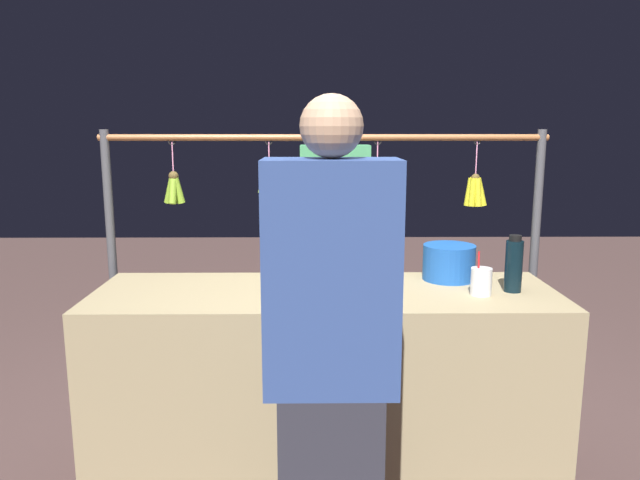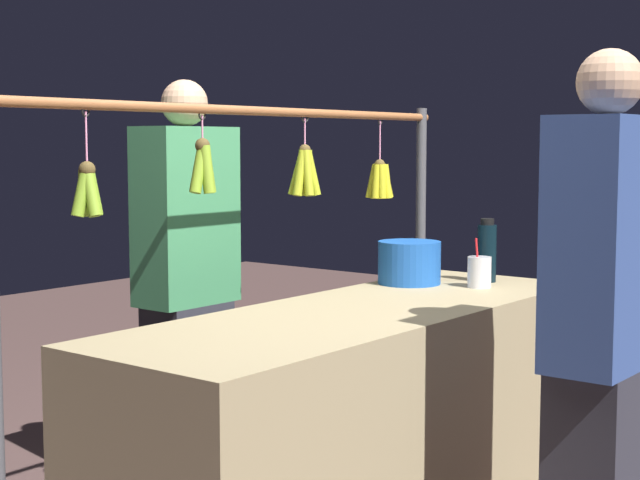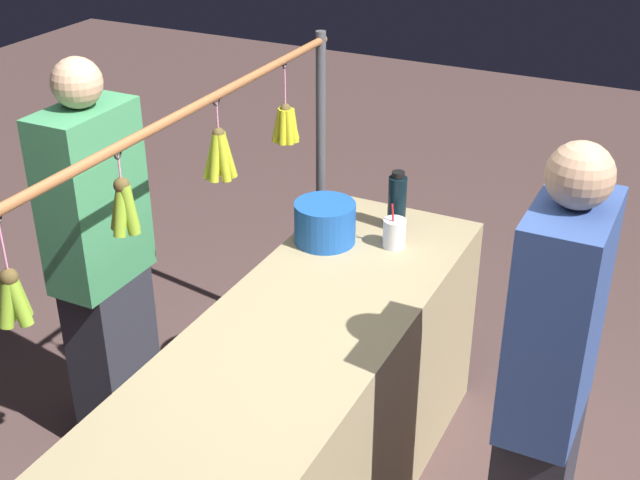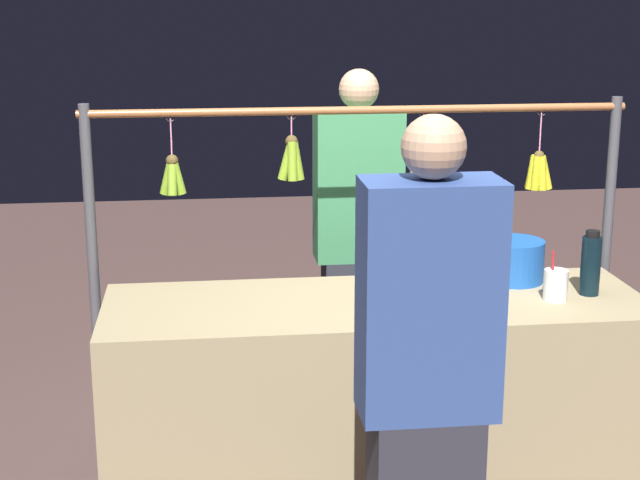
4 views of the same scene
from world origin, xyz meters
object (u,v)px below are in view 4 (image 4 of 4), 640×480
Objects in this scene: water_bottle at (591,264)px; customer_person at (426,402)px; drink_cup at (556,285)px; blue_bucket at (513,261)px; vendor_person at (357,251)px.

customer_person is at bearing 44.50° from water_bottle.
drink_cup is (0.15, 0.05, -0.06)m from water_bottle.
water_bottle is at bearing 138.02° from blue_bucket.
customer_person is (0.07, 1.71, 0.01)m from vendor_person.
blue_bucket is 1.29× the size of drink_cup.
customer_person is (0.66, 0.75, -0.10)m from drink_cup.
customer_person is at bearing 87.62° from vendor_person.
vendor_person is at bearing -50.64° from water_bottle.
customer_person reaches higher than water_bottle.
drink_cup is at bearing 107.00° from blue_bucket.
drink_cup is at bearing 18.82° from water_bottle.
drink_cup is 1.14m from vendor_person.
vendor_person is (0.75, -0.91, -0.17)m from water_bottle.
vendor_person reaches higher than blue_bucket.
water_bottle reaches higher than drink_cup.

